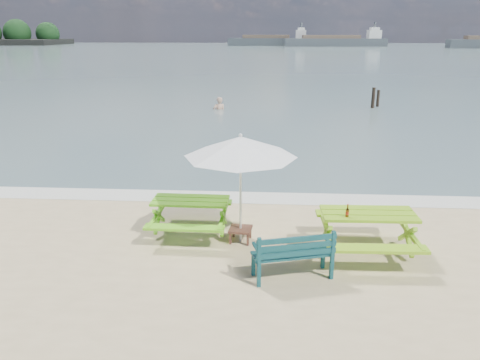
# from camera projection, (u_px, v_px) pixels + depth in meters

# --- Properties ---
(sea) EXTENTS (300.00, 300.00, 0.00)m
(sea) POSITION_uv_depth(u_px,v_px,m) (269.00, 54.00, 88.62)
(sea) COLOR slate
(sea) RESTS_ON ground
(foam_strip) EXTENTS (22.00, 0.90, 0.01)m
(foam_strip) POSITION_uv_depth(u_px,v_px,m) (253.00, 198.00, 12.21)
(foam_strip) COLOR silver
(foam_strip) RESTS_ON ground
(picnic_table_left) EXTENTS (1.63, 1.80, 0.77)m
(picnic_table_left) POSITION_uv_depth(u_px,v_px,m) (191.00, 217.00, 10.00)
(picnic_table_left) COLOR #61B81C
(picnic_table_left) RESTS_ON ground
(picnic_table_right) EXTENTS (1.83, 2.02, 0.85)m
(picnic_table_right) POSITION_uv_depth(u_px,v_px,m) (367.00, 234.00, 9.09)
(picnic_table_right) COLOR #7DB31B
(picnic_table_right) RESTS_ON ground
(park_bench) EXTENTS (1.49, 0.83, 0.87)m
(park_bench) POSITION_uv_depth(u_px,v_px,m) (292.00, 263.00, 8.23)
(park_bench) COLOR #0F3B40
(park_bench) RESTS_ON ground
(side_table) EXTENTS (0.49, 0.49, 0.29)m
(side_table) POSITION_uv_depth(u_px,v_px,m) (241.00, 234.00, 9.67)
(side_table) COLOR brown
(side_table) RESTS_ON ground
(patio_umbrella) EXTENTS (2.46, 2.46, 2.22)m
(patio_umbrella) POSITION_uv_depth(u_px,v_px,m) (241.00, 147.00, 9.10)
(patio_umbrella) COLOR silver
(patio_umbrella) RESTS_ON ground
(beer_bottle) EXTENTS (0.06, 0.06, 0.25)m
(beer_bottle) POSITION_uv_depth(u_px,v_px,m) (347.00, 213.00, 8.72)
(beer_bottle) COLOR #8F3F14
(beer_bottle) RESTS_ON picnic_table_right
(swimmer) EXTENTS (0.79, 0.64, 1.89)m
(swimmer) POSITION_uv_depth(u_px,v_px,m) (219.00, 114.00, 26.06)
(swimmer) COLOR tan
(swimmer) RESTS_ON ground
(mooring_pilings) EXTENTS (0.58, 0.78, 1.36)m
(mooring_pilings) POSITION_uv_depth(u_px,v_px,m) (375.00, 100.00, 26.42)
(mooring_pilings) COLOR black
(mooring_pilings) RESTS_ON ground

